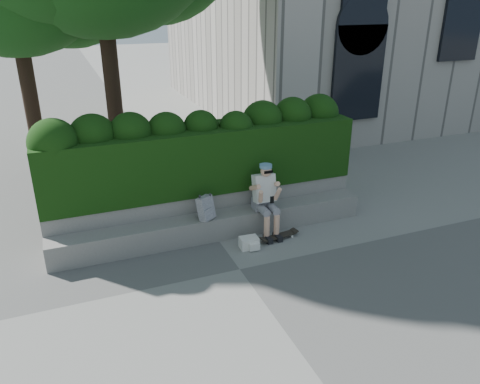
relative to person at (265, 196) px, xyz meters
name	(u,v)px	position (x,y,z in m)	size (l,w,h in m)	color
ground	(240,269)	(-0.94, -1.07, -0.75)	(80.00, 80.00, 0.00)	slate
bench_ledge	(215,226)	(-0.94, 0.18, -0.53)	(6.00, 0.45, 0.45)	gray
planter_wall	(207,209)	(-0.94, 0.66, -0.38)	(6.00, 0.50, 0.75)	gray
hedge	(202,158)	(-0.94, 0.88, 0.60)	(6.00, 1.00, 1.20)	black
person	(265,196)	(0.00, 0.00, 0.00)	(0.40, 0.76, 1.38)	slate
skateboard	(279,236)	(0.14, -0.36, -0.69)	(0.72, 0.28, 0.07)	black
backpack_plaid	(206,208)	(-1.15, 0.08, -0.08)	(0.30, 0.16, 0.44)	#A8A7AC
backpack_ground	(249,243)	(-0.52, -0.46, -0.65)	(0.33, 0.23, 0.21)	silver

